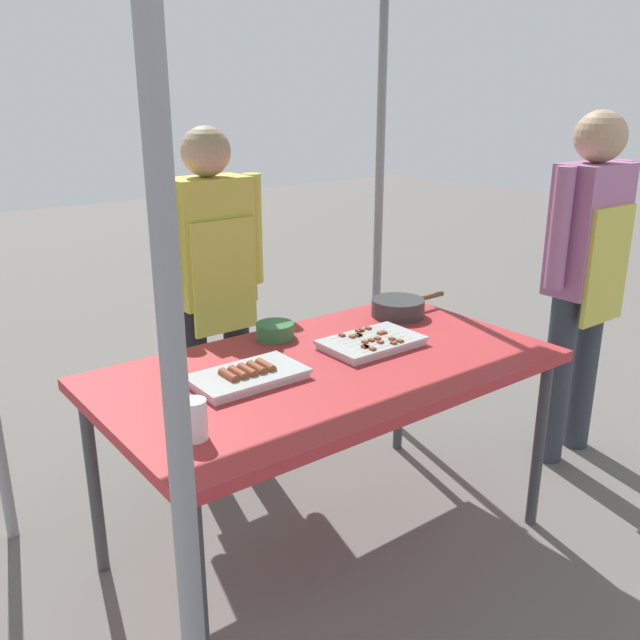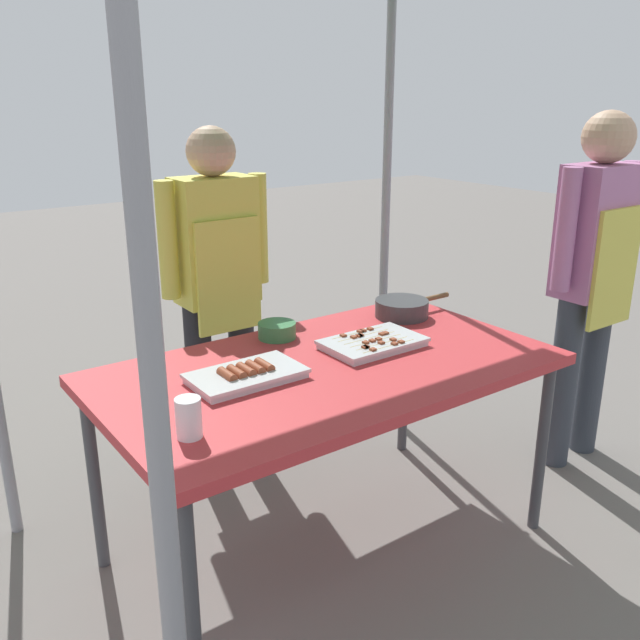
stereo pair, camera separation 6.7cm
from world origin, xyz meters
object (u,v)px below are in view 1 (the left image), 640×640
Objects in this scene: cooking_wok at (398,307)px; drink_cup_near_edge at (194,420)px; tray_grilled_sausages at (248,376)px; condiment_bowl at (275,331)px; customer_nearby at (586,263)px; vendor_woman at (212,274)px; stall_table at (329,378)px; tray_meat_skewers at (372,342)px.

drink_cup_near_edge reaches higher than cooking_wok.
condiment_bowl is at bearing 43.81° from tray_grilled_sausages.
customer_nearby reaches higher than tray_grilled_sausages.
vendor_woman is at bearing 58.46° from drink_cup_near_edge.
stall_table is 4.14× the size of cooking_wok.
stall_table is 0.67m from drink_cup_near_edge.
customer_nearby reaches higher than stall_table.
drink_cup_near_edge is at bearing -177.77° from customer_nearby.
stall_table is at bearing -156.51° from cooking_wok.
vendor_woman reaches higher than tray_grilled_sausages.
vendor_woman is at bearing 89.23° from stall_table.
vendor_woman is at bearing 105.56° from tray_meat_skewers.
cooking_wok reaches higher than tray_meat_skewers.
condiment_bowl is at bearing 40.74° from drink_cup_near_edge.
condiment_bowl is (0.30, 0.29, 0.01)m from tray_grilled_sausages.
stall_table is at bearing -8.14° from tray_grilled_sausages.
cooking_wok is at bearing 23.49° from stall_table.
drink_cup_near_edge is 0.08× the size of vendor_woman.
drink_cup_near_edge is at bearing 58.46° from vendor_woman.
cooking_wok reaches higher than stall_table.
cooking_wok is 0.82m from vendor_woman.
vendor_woman is (0.01, 0.84, 0.20)m from stall_table.
tray_meat_skewers is at bearing 15.68° from drink_cup_near_edge.
drink_cup_near_edge is at bearing -159.30° from cooking_wok.
condiment_bowl is at bearing 88.51° from vendor_woman.
condiment_bowl is 0.09× the size of customer_nearby.
customer_nearby reaches higher than cooking_wok.
cooking_wok is 1.29m from drink_cup_near_edge.
tray_grilled_sausages is at bearing 37.56° from drink_cup_near_edge.
drink_cup_near_edge reaches higher than condiment_bowl.
condiment_bowl is 0.10× the size of vendor_woman.
vendor_woman is 1.65m from customer_nearby.
drink_cup_near_edge is 0.07× the size of customer_nearby.
cooking_wok is at bearing 133.85° from vendor_woman.
condiment_bowl is at bearing 161.04° from customer_nearby.
condiment_bowl is at bearing 128.42° from tray_meat_skewers.
tray_meat_skewers reaches higher than stall_table.
tray_grilled_sausages is at bearing 179.33° from tray_meat_skewers.
condiment_bowl is 0.83m from drink_cup_near_edge.
cooking_wok is at bearing 20.70° from drink_cup_near_edge.
condiment_bowl is 1.44m from customer_nearby.
tray_meat_skewers is 0.90m from drink_cup_near_edge.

